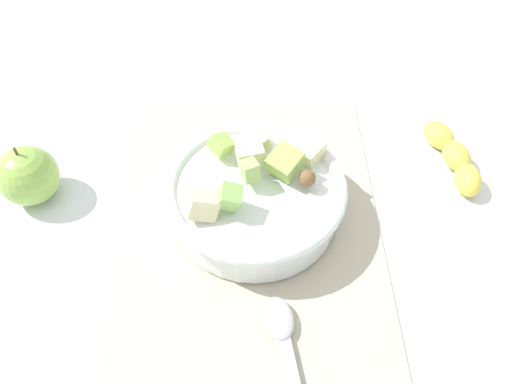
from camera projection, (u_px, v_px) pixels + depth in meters
The scene contains 6 objects.
ground_plane at pixel (252, 227), 0.71m from camera, with size 2.40×2.40×0.00m, color silver.
placemat at pixel (252, 225), 0.70m from camera, with size 0.49×0.35×0.01m, color #BCB299.
salad_bowl at pixel (256, 195), 0.69m from camera, with size 0.24×0.24×0.10m.
serving_spoon at pixel (289, 360), 0.58m from camera, with size 0.23×0.06×0.01m.
whole_apple at pixel (29, 176), 0.71m from camera, with size 0.08×0.08×0.10m.
banana_whole at pixel (455, 157), 0.77m from camera, with size 0.15×0.07×0.04m.
Camera 1 is at (-0.42, 0.00, 0.57)m, focal length 36.72 mm.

